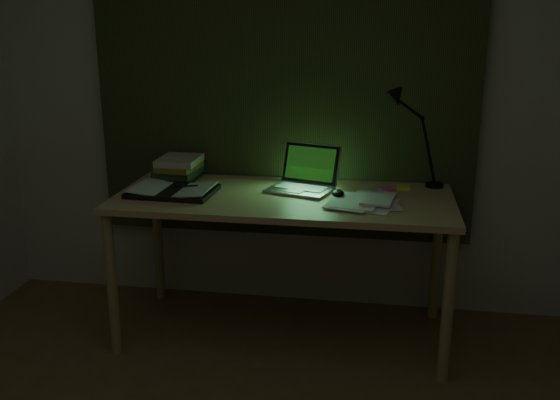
# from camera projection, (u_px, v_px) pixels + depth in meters

# --- Properties ---
(wall_back) EXTENTS (3.50, 0.00, 2.50)m
(wall_back) POSITION_uv_depth(u_px,v_px,m) (284.00, 100.00, 3.62)
(wall_back) COLOR beige
(wall_back) RESTS_ON ground
(curtain) EXTENTS (2.20, 0.06, 2.00)m
(curtain) POSITION_uv_depth(u_px,v_px,m) (283.00, 66.00, 3.52)
(curtain) COLOR #2B3118
(curtain) RESTS_ON wall_back
(desk) EXTENTS (1.77, 0.78, 0.81)m
(desk) POSITION_uv_depth(u_px,v_px,m) (284.00, 267.00, 3.40)
(desk) COLOR tan
(desk) RESTS_ON floor
(laptop) EXTENTS (0.43, 0.45, 0.24)m
(laptop) POSITION_uv_depth(u_px,v_px,m) (300.00, 170.00, 3.33)
(laptop) COLOR #B0B0B5
(laptop) RESTS_ON desk
(open_textbook) EXTENTS (0.45, 0.33, 0.04)m
(open_textbook) POSITION_uv_depth(u_px,v_px,m) (173.00, 190.00, 3.32)
(open_textbook) COLOR silver
(open_textbook) RESTS_ON desk
(book_stack) EXTENTS (0.22, 0.27, 0.14)m
(book_stack) POSITION_uv_depth(u_px,v_px,m) (178.00, 168.00, 3.58)
(book_stack) COLOR silver
(book_stack) RESTS_ON desk
(loose_papers) EXTENTS (0.41, 0.42, 0.02)m
(loose_papers) POSITION_uv_depth(u_px,v_px,m) (368.00, 199.00, 3.18)
(loose_papers) COLOR silver
(loose_papers) RESTS_ON desk
(mouse) EXTENTS (0.09, 0.11, 0.04)m
(mouse) POSITION_uv_depth(u_px,v_px,m) (338.00, 193.00, 3.27)
(mouse) COLOR black
(mouse) RESTS_ON desk
(sticky_yellow) EXTENTS (0.08, 0.08, 0.02)m
(sticky_yellow) POSITION_uv_depth(u_px,v_px,m) (404.00, 187.00, 3.42)
(sticky_yellow) COLOR #FFEF35
(sticky_yellow) RESTS_ON desk
(sticky_pink) EXTENTS (0.09, 0.09, 0.02)m
(sticky_pink) POSITION_uv_depth(u_px,v_px,m) (387.00, 189.00, 3.39)
(sticky_pink) COLOR #E659A5
(sticky_pink) RESTS_ON desk
(desk_lamp) EXTENTS (0.42, 0.36, 0.54)m
(desk_lamp) POSITION_uv_depth(u_px,v_px,m) (438.00, 139.00, 3.38)
(desk_lamp) COLOR black
(desk_lamp) RESTS_ON desk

